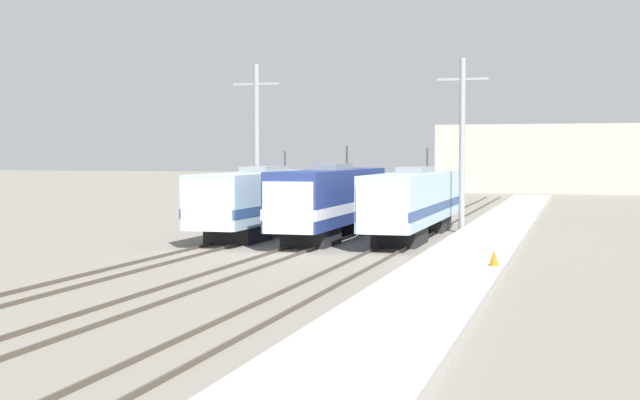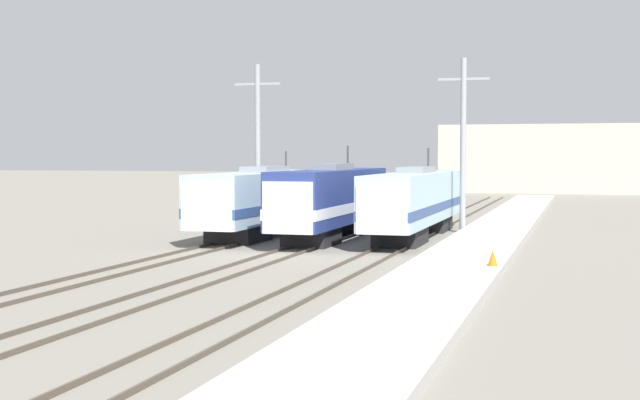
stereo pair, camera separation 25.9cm
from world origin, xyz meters
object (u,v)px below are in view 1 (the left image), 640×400
(traffic_cone, at_px, (494,258))
(locomotive_center, at_px, (330,201))
(catenary_tower_left, at_px, (256,143))
(catenary_tower_right, at_px, (462,142))
(locomotive_far_right, at_px, (414,201))
(locomotive_far_left, at_px, (262,200))

(traffic_cone, bearing_deg, locomotive_center, 129.47)
(locomotive_center, bearing_deg, catenary_tower_left, 136.15)
(catenary_tower_right, bearing_deg, locomotive_center, -135.46)
(locomotive_far_right, relative_size, traffic_cone, 29.67)
(locomotive_far_right, bearing_deg, traffic_cone, -68.32)
(locomotive_center, height_order, catenary_tower_left, catenary_tower_left)
(locomotive_center, xyz_separation_m, traffic_cone, (10.42, -12.65, -1.54))
(locomotive_far_left, relative_size, locomotive_center, 1.09)
(locomotive_far_right, xyz_separation_m, catenary_tower_right, (2.21, 4.32, 3.49))
(locomotive_far_right, xyz_separation_m, catenary_tower_left, (-11.35, 4.32, 3.49))
(locomotive_far_left, height_order, locomotive_far_right, locomotive_far_right)
(locomotive_far_right, distance_m, catenary_tower_left, 12.63)
(locomotive_far_left, relative_size, catenary_tower_left, 1.63)
(catenary_tower_right, bearing_deg, locomotive_far_left, -153.42)
(locomotive_far_right, xyz_separation_m, traffic_cone, (5.93, -14.93, -1.45))
(locomotive_far_right, bearing_deg, catenary_tower_left, 159.17)
(locomotive_far_left, bearing_deg, traffic_cone, -42.48)
(locomotive_far_left, bearing_deg, locomotive_far_right, 8.10)
(catenary_tower_left, bearing_deg, locomotive_far_right, -20.83)
(locomotive_far_left, relative_size, catenary_tower_right, 1.63)
(locomotive_center, bearing_deg, traffic_cone, -50.53)
(locomotive_center, height_order, traffic_cone, locomotive_center)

